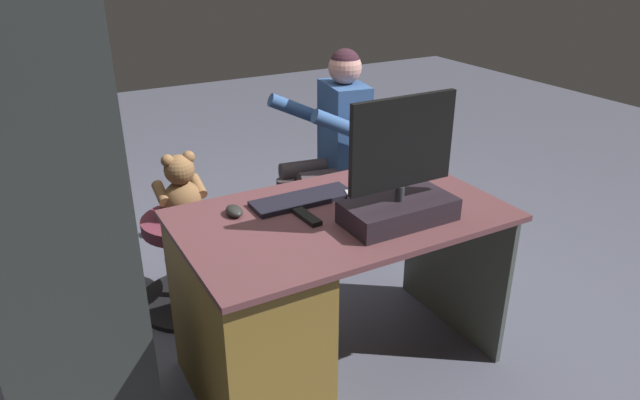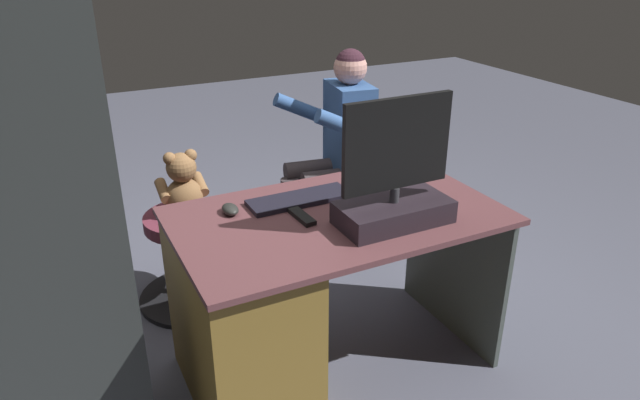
{
  "view_description": "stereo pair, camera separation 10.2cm",
  "coord_description": "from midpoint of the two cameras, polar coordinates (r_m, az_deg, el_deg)",
  "views": [
    {
      "loc": [
        1.05,
        2.14,
        1.69
      ],
      "look_at": [
        -0.12,
        0.03,
        0.59
      ],
      "focal_mm": 32.49,
      "sensor_mm": 36.0,
      "label": 1
    },
    {
      "loc": [
        0.96,
        2.19,
        1.69
      ],
      "look_at": [
        -0.12,
        0.03,
        0.59
      ],
      "focal_mm": 32.49,
      "sensor_mm": 36.0,
      "label": 2
    }
  ],
  "objects": [
    {
      "name": "cup",
      "position": [
        2.48,
        7.12,
        2.5
      ],
      "size": [
        0.08,
        0.08,
        0.1
      ],
      "primitive_type": "cylinder",
      "color": "#3372BF",
      "rests_on": "desk"
    },
    {
      "name": "notebook_binder",
      "position": [
        2.28,
        7.02,
        -0.59
      ],
      "size": [
        0.29,
        0.35,
        0.02
      ],
      "primitive_type": "cube",
      "rotation": [
        0.0,
        0.0,
        -0.27
      ],
      "color": "silver",
      "rests_on": "desk"
    },
    {
      "name": "person",
      "position": [
        3.2,
        2.62,
        6.08
      ],
      "size": [
        0.53,
        0.53,
        1.16
      ],
      "color": "#375B96",
      "rests_on": "ground_plane"
    },
    {
      "name": "visitor_chair",
      "position": [
        3.4,
        3.57,
        -0.32
      ],
      "size": [
        0.49,
        0.49,
        0.48
      ],
      "color": "black",
      "rests_on": "ground_plane"
    },
    {
      "name": "desk",
      "position": [
        2.28,
        -4.42,
        -10.63
      ],
      "size": [
        1.25,
        0.75,
        0.72
      ],
      "color": "brown",
      "rests_on": "ground_plane"
    },
    {
      "name": "office_chair_teddy",
      "position": [
        2.95,
        -11.68,
        -5.23
      ],
      "size": [
        0.55,
        0.55,
        0.48
      ],
      "color": "black",
      "rests_on": "ground_plane"
    },
    {
      "name": "equipment_rack",
      "position": [
        2.0,
        -23.72,
        -4.63
      ],
      "size": [
        0.44,
        0.36,
        1.58
      ],
      "primitive_type": "cube",
      "color": "#2B2F2E",
      "rests_on": "ground_plane"
    },
    {
      "name": "computer_mouse",
      "position": [
        2.24,
        -7.56,
        -0.92
      ],
      "size": [
        0.06,
        0.1,
        0.04
      ],
      "primitive_type": "ellipsoid",
      "color": "#2A2B28",
      "rests_on": "desk"
    },
    {
      "name": "monitor",
      "position": [
        2.12,
        8.72,
        0.98
      ],
      "size": [
        0.43,
        0.21,
        0.48
      ],
      "color": "#271E26",
      "rests_on": "desk"
    },
    {
      "name": "ground_plane",
      "position": [
        2.93,
        -1.48,
        -10.89
      ],
      "size": [
        10.0,
        10.0,
        0.0
      ],
      "primitive_type": "plane",
      "color": "#565969"
    },
    {
      "name": "teddy_bear",
      "position": [
        2.8,
        -12.37,
        1.32
      ],
      "size": [
        0.23,
        0.23,
        0.33
      ],
      "color": "olive",
      "rests_on": "office_chair_teddy"
    },
    {
      "name": "keyboard",
      "position": [
        2.32,
        -0.78,
        0.09
      ],
      "size": [
        0.42,
        0.14,
        0.02
      ],
      "primitive_type": "cube",
      "color": "black",
      "rests_on": "desk"
    },
    {
      "name": "tv_remote",
      "position": [
        2.18,
        -0.46,
        -1.66
      ],
      "size": [
        0.05,
        0.15,
        0.02
      ],
      "primitive_type": "cube",
      "rotation": [
        0.0,
        0.0,
        0.06
      ],
      "color": "black",
      "rests_on": "desk"
    }
  ]
}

